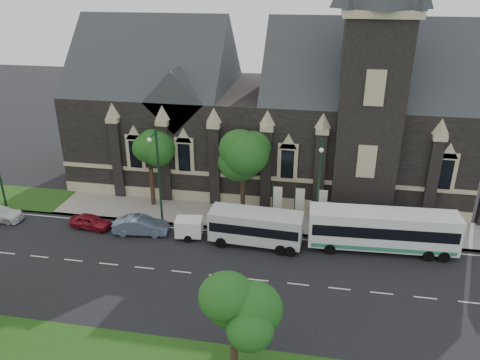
% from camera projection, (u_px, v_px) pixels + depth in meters
% --- Properties ---
extents(ground, '(160.00, 160.00, 0.00)m').
position_uv_depth(ground, '(181.00, 272.00, 36.13)').
color(ground, black).
rests_on(ground, ground).
extents(sidewalk, '(80.00, 5.00, 0.15)m').
position_uv_depth(sidewalk, '(210.00, 214.00, 44.66)').
color(sidewalk, gray).
rests_on(sidewalk, ground).
extents(museum, '(40.00, 17.70, 29.90)m').
position_uv_depth(museum, '(276.00, 109.00, 48.94)').
color(museum, black).
rests_on(museum, ground).
extents(tree_park_east, '(3.40, 3.40, 6.28)m').
position_uv_depth(tree_park_east, '(238.00, 311.00, 24.87)').
color(tree_park_east, black).
rests_on(tree_park_east, ground).
extents(tree_walk_right, '(4.08, 4.08, 7.80)m').
position_uv_depth(tree_walk_right, '(246.00, 156.00, 42.92)').
color(tree_walk_right, black).
rests_on(tree_walk_right, ground).
extents(tree_walk_left, '(3.91, 3.91, 7.64)m').
position_uv_depth(tree_walk_left, '(152.00, 151.00, 44.40)').
color(tree_walk_left, black).
rests_on(tree_walk_left, ground).
extents(street_lamp_near, '(0.36, 1.88, 9.00)m').
position_uv_depth(street_lamp_near, '(319.00, 184.00, 38.84)').
color(street_lamp_near, '#16331F').
rests_on(street_lamp_near, ground).
extents(street_lamp_mid, '(0.36, 1.88, 9.00)m').
position_uv_depth(street_lamp_mid, '(158.00, 172.00, 41.11)').
color(street_lamp_mid, '#16331F').
rests_on(street_lamp_mid, ground).
extents(banner_flag_left, '(0.90, 0.10, 4.00)m').
position_uv_depth(banner_flag_left, '(276.00, 200.00, 42.26)').
color(banner_flag_left, '#16331F').
rests_on(banner_flag_left, ground).
extents(banner_flag_center, '(0.90, 0.10, 4.00)m').
position_uv_depth(banner_flag_center, '(298.00, 202.00, 41.94)').
color(banner_flag_center, '#16331F').
rests_on(banner_flag_center, ground).
extents(banner_flag_right, '(0.90, 0.10, 4.00)m').
position_uv_depth(banner_flag_right, '(320.00, 203.00, 41.61)').
color(banner_flag_right, '#16331F').
rests_on(banner_flag_right, ground).
extents(tour_coach, '(12.06, 3.24, 3.49)m').
position_uv_depth(tour_coach, '(382.00, 230.00, 38.31)').
color(tour_coach, white).
rests_on(tour_coach, ground).
extents(shuttle_bus, '(7.87, 3.08, 2.99)m').
position_uv_depth(shuttle_bus, '(256.00, 226.00, 39.20)').
color(shuttle_bus, silver).
rests_on(shuttle_bus, ground).
extents(box_trailer, '(3.38, 1.99, 1.76)m').
position_uv_depth(box_trailer, '(189.00, 227.00, 40.52)').
color(box_trailer, white).
rests_on(box_trailer, ground).
extents(sedan, '(4.96, 2.22, 1.58)m').
position_uv_depth(sedan, '(141.00, 225.00, 41.20)').
color(sedan, slate).
rests_on(sedan, ground).
extents(car_far_red, '(4.00, 1.97, 1.31)m').
position_uv_depth(car_far_red, '(91.00, 222.00, 42.13)').
color(car_far_red, maroon).
rests_on(car_far_red, ground).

